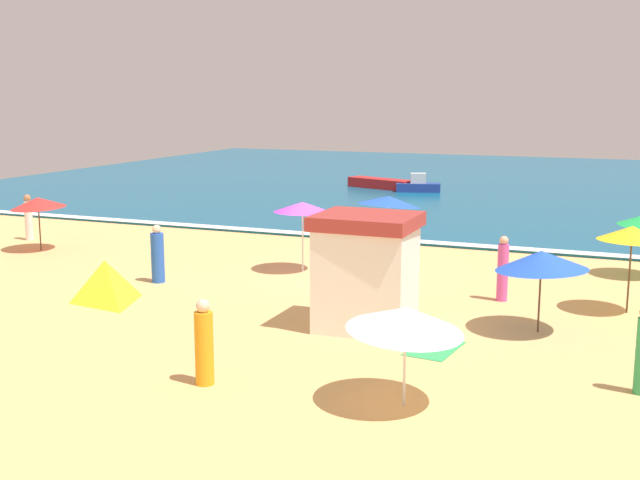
{
  "coord_description": "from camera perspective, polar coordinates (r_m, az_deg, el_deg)",
  "views": [
    {
      "loc": [
        9.23,
        -22.85,
        5.71
      ],
      "look_at": [
        -0.72,
        1.65,
        0.8
      ],
      "focal_mm": 44.58,
      "sensor_mm": 36.0,
      "label": 1
    }
  ],
  "objects": [
    {
      "name": "beach_towel_1",
      "position": [
        18.34,
        8.2,
        -7.71
      ],
      "size": [
        1.17,
        1.72,
        0.01
      ],
      "color": "green",
      "rests_on": "ground_plane"
    },
    {
      "name": "ocean_water",
      "position": [
        51.99,
        11.77,
        4.04
      ],
      "size": [
        60.0,
        44.0,
        0.1
      ],
      "primitive_type": "cube",
      "color": "#0F567A",
      "rests_on": "ground_plane"
    },
    {
      "name": "beachgoer_4",
      "position": [
        33.21,
        -20.19,
        1.52
      ],
      "size": [
        0.42,
        0.42,
        1.81
      ],
      "color": "white",
      "rests_on": "ground_plane"
    },
    {
      "name": "beach_umbrella_8",
      "position": [
        22.09,
        21.51,
        0.43
      ],
      "size": [
        2.45,
        2.45,
        2.35
      ],
      "color": "#4C3823",
      "rests_on": "ground_plane"
    },
    {
      "name": "beach_umbrella_4",
      "position": [
        25.42,
        -1.26,
        2.37
      ],
      "size": [
        2.29,
        2.29,
        2.29
      ],
      "color": "silver",
      "rests_on": "ground_plane"
    },
    {
      "name": "ground_plane",
      "position": [
        25.3,
        0.1,
        -2.53
      ],
      "size": [
        60.0,
        60.0,
        0.0
      ],
      "primitive_type": "plane",
      "color": "#E5B26B"
    },
    {
      "name": "beach_umbrella_7",
      "position": [
        30.71,
        -19.58,
        2.54
      ],
      "size": [
        2.78,
        2.78,
        2.02
      ],
      "color": "#4C3823",
      "rests_on": "ground_plane"
    },
    {
      "name": "small_boat_1",
      "position": [
        47.68,
        4.37,
        4.07
      ],
      "size": [
        4.35,
        2.45,
        0.57
      ],
      "color": "red",
      "rests_on": "ocean_water"
    },
    {
      "name": "beachgoer_8",
      "position": [
        24.68,
        -11.58,
        -1.11
      ],
      "size": [
        0.55,
        0.55,
        1.78
      ],
      "color": "blue",
      "rests_on": "ground_plane"
    },
    {
      "name": "beach_tent",
      "position": [
        23.01,
        -15.16,
        -2.78
      ],
      "size": [
        2.7,
        2.6,
        1.13
      ],
      "color": "yellow",
      "rests_on": "ground_plane"
    },
    {
      "name": "beach_umbrella_6",
      "position": [
        14.56,
        6.15,
        -5.66
      ],
      "size": [
        2.68,
        2.66,
        1.97
      ],
      "color": "silver",
      "rests_on": "ground_plane"
    },
    {
      "name": "wave_breaker_foam",
      "position": [
        31.09,
        4.46,
        0.09
      ],
      "size": [
        57.0,
        0.7,
        0.01
      ],
      "primitive_type": "cube",
      "color": "white",
      "rests_on": "ocean_water"
    },
    {
      "name": "beachgoer_1",
      "position": [
        15.96,
        -8.32,
        -7.43
      ],
      "size": [
        0.51,
        0.51,
        1.75
      ],
      "color": "orange",
      "rests_on": "ground_plane"
    },
    {
      "name": "lifeguard_cabana",
      "position": [
        19.37,
        3.34,
        -2.22
      ],
      "size": [
        2.39,
        2.1,
        2.84
      ],
      "color": "white",
      "rests_on": "ground_plane"
    },
    {
      "name": "beach_umbrella_5",
      "position": [
        19.65,
        15.61,
        -1.42
      ],
      "size": [
        2.62,
        2.6,
        2.08
      ],
      "color": "#4C3823",
      "rests_on": "ground_plane"
    },
    {
      "name": "beach_umbrella_0",
      "position": [
        27.4,
        4.95,
        2.82
      ],
      "size": [
        2.96,
        2.96,
        2.34
      ],
      "color": "silver",
      "rests_on": "ground_plane"
    },
    {
      "name": "small_boat_0",
      "position": [
        46.16,
        7.05,
        3.9
      ],
      "size": [
        2.66,
        1.61,
        1.07
      ],
      "color": "navy",
      "rests_on": "ocean_water"
    },
    {
      "name": "beachgoer_2",
      "position": [
        22.59,
        12.98,
        -2.09
      ],
      "size": [
        0.37,
        0.37,
        1.84
      ],
      "color": "#D84CA5",
      "rests_on": "ground_plane"
    }
  ]
}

